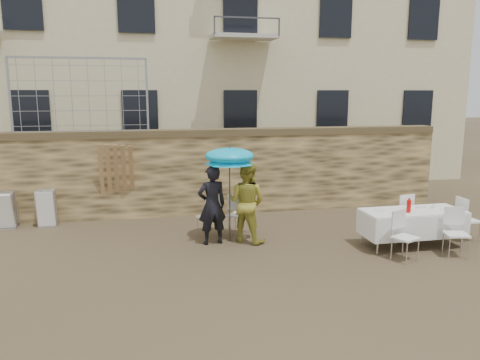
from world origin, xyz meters
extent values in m
plane|color=brown|center=(0.00, 0.00, 0.00)|extent=(80.00, 80.00, 0.00)
cube|color=olive|center=(0.00, 5.00, 1.10)|extent=(13.00, 0.50, 2.20)
imported|color=black|center=(-0.17, 2.39, 0.85)|extent=(0.68, 0.50, 1.69)
imported|color=gold|center=(0.58, 2.39, 0.87)|extent=(1.07, 1.05, 1.74)
cylinder|color=#3F3F44|center=(0.23, 2.49, 0.85)|extent=(0.03, 0.03, 1.70)
cone|color=#09AAD9|center=(0.23, 2.49, 1.81)|extent=(1.08, 1.08, 0.22)
cube|color=white|center=(3.91, 1.39, 0.75)|extent=(2.10, 0.85, 0.05)
cylinder|color=silver|center=(2.96, 1.04, 0.37)|extent=(0.04, 0.04, 0.74)
cylinder|color=silver|center=(4.86, 1.04, 0.37)|extent=(0.04, 0.04, 0.74)
cylinder|color=silver|center=(2.96, 1.73, 0.37)|extent=(0.04, 0.04, 0.74)
cylinder|color=silver|center=(4.86, 1.73, 0.37)|extent=(0.04, 0.04, 0.74)
cylinder|color=red|center=(3.71, 1.24, 0.91)|extent=(0.09, 0.09, 0.26)
camera|label=1|loc=(-1.53, -7.12, 3.20)|focal=35.00mm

